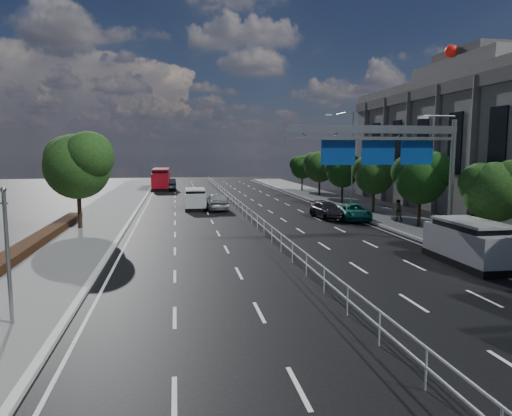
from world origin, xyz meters
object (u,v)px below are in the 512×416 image
object	(u,v)px
red_bus	(161,178)
parked_car_teal	(354,212)
overhead_gantry	(391,147)
silver_minivan	(471,243)
white_minivan	(195,199)
near_car_silver	(217,201)
near_car_dark	(169,184)
pedestrian_b	(397,210)
pedestrian_a	(472,230)
parked_car_dark	(328,211)

from	to	relation	value
red_bus	parked_car_teal	world-z (taller)	red_bus
overhead_gantry	silver_minivan	world-z (taller)	overhead_gantry
white_minivan	near_car_silver	distance (m)	2.12
near_car_dark	red_bus	bearing A→B (deg)	-66.91
overhead_gantry	pedestrian_b	xyz separation A→B (m)	(4.14, 6.98, -4.65)
overhead_gantry	pedestrian_b	distance (m)	9.35
near_car_silver	pedestrian_a	size ratio (longest dim) A/B	2.43
near_car_silver	near_car_dark	size ratio (longest dim) A/B	0.95
white_minivan	silver_minivan	size ratio (longest dim) A/B	0.87
overhead_gantry	white_minivan	xyz separation A→B (m)	(-10.47, 17.92, -4.66)
red_bus	parked_car_dark	distance (m)	34.20
silver_minivan	pedestrian_b	size ratio (longest dim) A/B	3.13
red_bus	parked_car_teal	distance (m)	35.86
overhead_gantry	near_car_dark	xyz separation A→B (m)	(-13.15, 39.06, -4.78)
red_bus	parked_car_dark	bearing A→B (deg)	-65.26
white_minivan	near_car_dark	bearing A→B (deg)	98.05
overhead_gantry	near_car_silver	distance (m)	19.69
near_car_dark	silver_minivan	world-z (taller)	silver_minivan
near_car_silver	pedestrian_b	size ratio (longest dim) A/B	2.90
silver_minivan	pedestrian_b	world-z (taller)	silver_minivan
parked_car_teal	pedestrian_a	world-z (taller)	pedestrian_a
parked_car_dark	parked_car_teal	bearing A→B (deg)	-35.39
near_car_silver	parked_car_teal	size ratio (longest dim) A/B	1.05
silver_minivan	parked_car_dark	bearing A→B (deg)	97.50
near_car_silver	pedestrian_b	distance (m)	16.21
overhead_gantry	near_car_silver	xyz separation A→B (m)	(-8.54, 17.08, -4.80)
parked_car_teal	red_bus	bearing A→B (deg)	123.67
red_bus	near_car_dark	xyz separation A→B (m)	(1.09, -2.27, -0.70)
overhead_gantry	silver_minivan	xyz separation A→B (m)	(1.56, -5.36, -4.57)
pedestrian_a	parked_car_dark	bearing A→B (deg)	-86.20
pedestrian_b	red_bus	bearing A→B (deg)	-55.37
overhead_gantry	pedestrian_b	bearing A→B (deg)	59.33
near_car_dark	pedestrian_b	xyz separation A→B (m)	(17.28, -32.08, 0.13)
parked_car_teal	parked_car_dark	distance (m)	2.05
white_minivan	parked_car_teal	bearing A→B (deg)	-35.25
white_minivan	silver_minivan	xyz separation A→B (m)	(12.03, -23.29, 0.09)
pedestrian_a	red_bus	bearing A→B (deg)	-80.75
near_car_silver	parked_car_dark	size ratio (longest dim) A/B	1.07
parked_car_dark	pedestrian_b	bearing A→B (deg)	-42.50
pedestrian_a	pedestrian_b	bearing A→B (deg)	-106.21
overhead_gantry	silver_minivan	size ratio (longest dim) A/B	2.01
near_car_silver	parked_car_dark	bearing A→B (deg)	137.69
pedestrian_b	parked_car_teal	bearing A→B (deg)	-33.63
near_car_silver	parked_car_teal	xyz separation A→B (m)	(10.10, -7.93, -0.18)
red_bus	overhead_gantry	bearing A→B (deg)	-70.42
white_minivan	pedestrian_b	xyz separation A→B (m)	(14.61, -10.95, 0.01)
near_car_dark	overhead_gantry	bearing A→B (deg)	105.95
near_car_silver	near_car_dark	world-z (taller)	near_car_dark
parked_car_teal	pedestrian_b	world-z (taller)	pedestrian_b
red_bus	pedestrian_b	distance (m)	38.96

